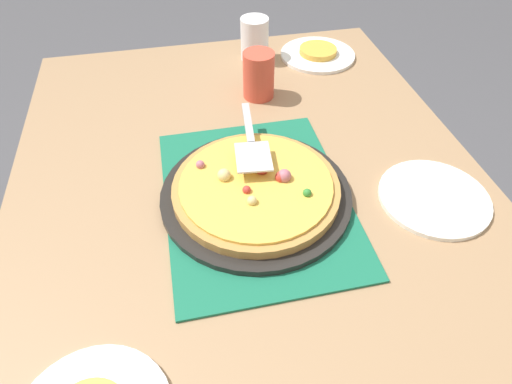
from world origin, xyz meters
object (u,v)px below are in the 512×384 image
Objects in this scene: served_slice_right at (318,51)px; plate_far_right at (318,55)px; pizza at (256,187)px; plate_side at (434,198)px; pizza_server at (251,142)px; cup_near at (255,39)px; cup_far at (259,75)px; pizza_pan at (256,194)px.

plate_far_right is at bearing 0.00° from served_slice_right.
pizza reaches higher than served_slice_right.
pizza_server reaches higher than plate_side.
pizza is 3.00× the size of served_slice_right.
pizza reaches higher than plate_side.
pizza is 0.58m from cup_near.
pizza_server is at bearing -15.43° from cup_far.
plate_far_right is (-0.54, 0.30, -0.03)m from pizza.
cup_far is at bearing -8.92° from cup_near.
cup_far reaches higher than pizza_server.
pizza is 0.38m from cup_far.
cup_far reaches higher than pizza_pan.
plate_side is 2.00× the size of served_slice_right.
pizza_pan is 1.73× the size of plate_side.
cup_near and cup_far have the same top height.
pizza_server reaches higher than served_slice_right.
plate_side is (0.08, 0.35, -0.03)m from pizza.
plate_far_right is (-0.54, 0.30, -0.01)m from pizza_pan.
cup_near is at bearing 171.08° from cup_far.
cup_near is at bearing -98.08° from served_slice_right.
pizza_pan is 0.36m from plate_side.
served_slice_right is 0.19m from cup_near.
plate_far_right is 0.54m from pizza_server.
pizza_pan is 0.62m from served_slice_right.
plate_far_right is at bearing 150.75° from pizza.
pizza is 2.75× the size of cup_far.
pizza is 0.62m from served_slice_right.
served_slice_right is (-0.54, 0.30, -0.02)m from pizza.
pizza_pan is 3.17× the size of cup_far.
plate_far_right is at bearing 81.92° from cup_near.
served_slice_right is (-0.62, -0.05, 0.01)m from plate_side.
plate_side is (0.62, 0.05, 0.00)m from plate_far_right.
cup_far is 0.51× the size of pizza_server.
plate_side is at bearing 77.85° from pizza_pan.
plate_far_right is 0.94× the size of pizza_server.
served_slice_right is 0.54m from pizza_server.
cup_far is (0.17, -0.22, 0.06)m from plate_far_right.
pizza is 1.50× the size of plate_side.
plate_side is 0.94× the size of pizza_server.
cup_near is 0.48m from pizza_server.
cup_far is at bearing 167.00° from pizza_pan.
served_slice_right is at bearing -175.69° from plate_side.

